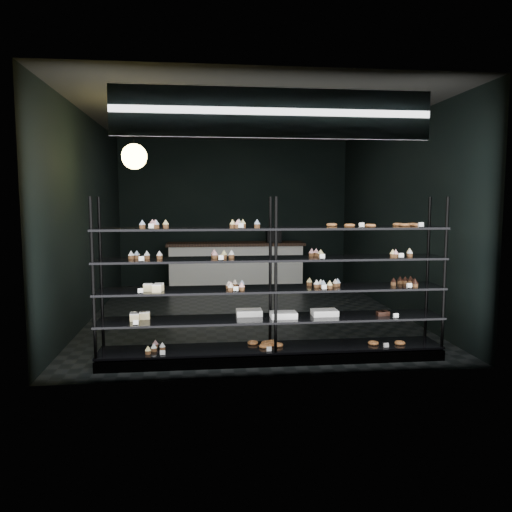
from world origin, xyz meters
TOP-DOWN VIEW (x-y plane):
  - room at (0.00, 0.00)m, footprint 5.01×6.01m
  - display_shelf at (0.04, -2.45)m, footprint 4.00×0.50m
  - signage at (0.00, -2.93)m, footprint 3.30×0.05m
  - pendant_lamp at (-1.63, -1.20)m, footprint 0.34×0.34m
  - service_counter at (-0.00, 2.50)m, footprint 2.91×0.65m

SIDE VIEW (x-z plane):
  - service_counter at x=0.00m, z-range -0.11..1.12m
  - display_shelf at x=0.04m, z-range -0.33..1.58m
  - room at x=0.00m, z-range 0.00..3.20m
  - pendant_lamp at x=-1.63m, z-range 2.00..2.90m
  - signage at x=0.00m, z-range 2.50..3.00m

